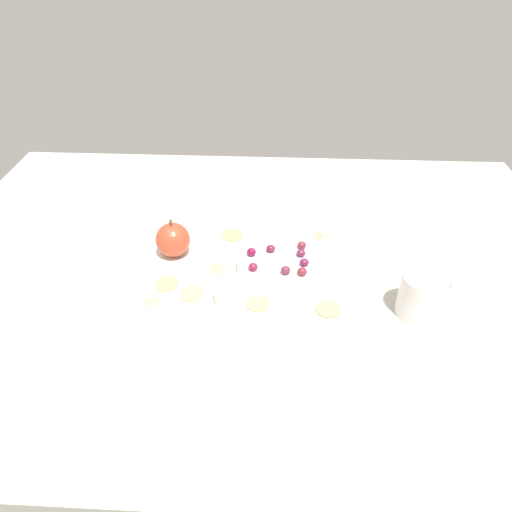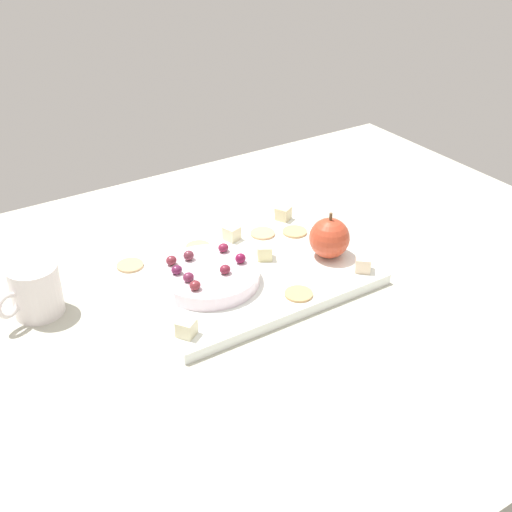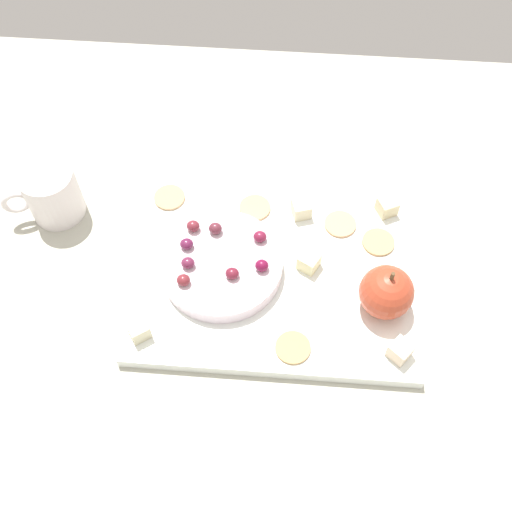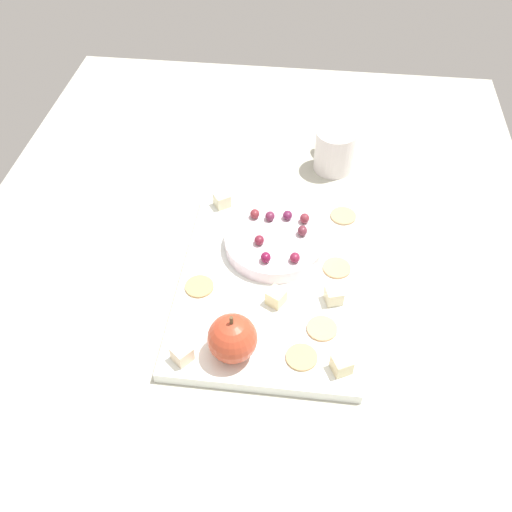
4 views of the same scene
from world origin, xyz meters
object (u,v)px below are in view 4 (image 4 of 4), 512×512
at_px(grape_3, 295,258).
at_px(cheese_cube_3, 182,354).
at_px(grape_6, 259,240).
at_px(cracker_2, 199,287).
at_px(cracker_0, 322,329).
at_px(serving_dish, 274,242).
at_px(apple_whole, 236,339).
at_px(grape_1, 265,259).
at_px(cheese_cube_2, 342,365).
at_px(cracker_1, 343,216).
at_px(cheese_cube_0, 222,200).
at_px(cracker_4, 337,268).
at_px(cheese_cube_1, 334,295).
at_px(grape_0, 270,216).
at_px(platter, 270,284).
at_px(grape_7, 252,214).
at_px(cup, 334,150).
at_px(cheese_cube_4, 276,297).
at_px(grape_5, 305,218).
at_px(grape_2, 288,215).
at_px(cracker_3, 302,357).
at_px(grape_4, 302,231).

bearing_deg(grape_3, cheese_cube_3, -37.84).
bearing_deg(grape_6, cracker_2, -45.26).
bearing_deg(cracker_0, serving_dish, -151.78).
xyz_separation_m(apple_whole, grape_6, (-0.19, 0.01, -0.00)).
bearing_deg(serving_dish, grape_1, -8.58).
height_order(cheese_cube_2, cracker_1, cheese_cube_2).
xyz_separation_m(cheese_cube_3, grape_6, (-0.21, 0.08, 0.02)).
xyz_separation_m(cheese_cube_2, cheese_cube_3, (0.01, -0.21, 0.00)).
xyz_separation_m(cheese_cube_0, cracker_1, (0.00, 0.21, -0.01)).
height_order(cracker_4, grape_3, grape_3).
distance_m(cheese_cube_1, grape_1, 0.11).
bearing_deg(grape_0, serving_dish, 15.72).
relative_size(cheese_cube_1, grape_3, 1.39).
bearing_deg(cheese_cube_2, platter, -143.28).
distance_m(cracker_4, grape_0, 0.14).
bearing_deg(grape_7, grape_6, 17.58).
bearing_deg(cup, cheese_cube_4, -12.00).
bearing_deg(cracker_2, platter, 104.45).
bearing_deg(cracker_0, apple_whole, -65.09).
height_order(cheese_cube_1, grape_1, grape_1).
distance_m(cracker_0, grape_6, 0.17).
bearing_deg(apple_whole, grape_5, 162.82).
bearing_deg(cup, grape_3, -10.48).
height_order(cheese_cube_4, cup, cup).
distance_m(grape_2, grape_3, 0.09).
bearing_deg(grape_1, cracker_3, 23.85).
relative_size(cracker_1, cracker_3, 1.00).
bearing_deg(cracker_3, platter, -157.39).
relative_size(platter, cracker_1, 8.51).
relative_size(cheese_cube_3, cracker_2, 0.55).
bearing_deg(cracker_1, cracker_0, -6.47).
height_order(apple_whole, cup, apple_whole).
xyz_separation_m(cracker_0, grape_3, (-0.11, -0.05, 0.03)).
relative_size(cracker_1, cracker_2, 1.00).
relative_size(apple_whole, cracker_2, 1.56).
relative_size(cheese_cube_2, grape_7, 1.39).
height_order(cracker_4, grape_5, grape_5).
xyz_separation_m(cheese_cube_0, grape_5, (0.05, 0.14, 0.02)).
bearing_deg(cheese_cube_4, grape_3, 161.50).
bearing_deg(cracker_0, cheese_cube_2, 23.62).
bearing_deg(grape_5, cheese_cube_4, -11.56).
bearing_deg(cheese_cube_0, grape_6, 35.64).
height_order(cheese_cube_4, cracker_2, cheese_cube_4).
distance_m(grape_3, cup, 0.29).
height_order(grape_2, grape_6, same).
bearing_deg(cracker_1, cheese_cube_3, -34.39).
bearing_deg(cracker_0, grape_0, -154.19).
bearing_deg(grape_4, cup, 168.78).
bearing_deg(cracker_3, cracker_4, 165.40).
height_order(apple_whole, cheese_cube_3, apple_whole).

